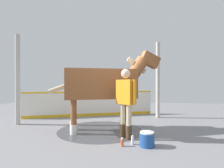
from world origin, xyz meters
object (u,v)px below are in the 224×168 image
object	(u,v)px
handler	(126,98)
bottle_shampoo	(132,140)
bottle_spray	(122,142)
wash_bucket	(147,139)
horse	(104,85)

from	to	relation	value
handler	bottle_shampoo	bearing A→B (deg)	65.08
bottle_shampoo	bottle_spray	bearing A→B (deg)	125.27
wash_bucket	bottle_shampoo	distance (m)	0.34
horse	bottle_spray	bearing A→B (deg)	-85.04
wash_bucket	bottle_spray	world-z (taller)	wash_bucket
wash_bucket	bottle_shampoo	world-z (taller)	wash_bucket
bottle_shampoo	bottle_spray	size ratio (longest dim) A/B	1.07
horse	handler	world-z (taller)	horse
wash_bucket	bottle_spray	bearing A→B (deg)	98.78
bottle_spray	wash_bucket	bearing A→B (deg)	-81.22
bottle_spray	handler	bearing A→B (deg)	-2.13
horse	wash_bucket	bearing A→B (deg)	-67.55
wash_bucket	bottle_spray	xyz separation A→B (m)	(-0.08, 0.54, -0.07)
horse	handler	size ratio (longest dim) A/B	1.81
horse	bottle_shampoo	xyz separation A→B (m)	(-1.13, -0.91, -1.26)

